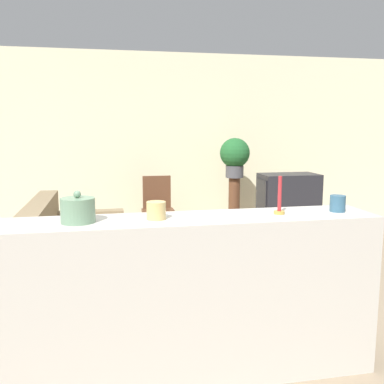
{
  "coord_description": "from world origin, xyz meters",
  "views": [
    {
      "loc": [
        -0.45,
        -3.08,
        1.6
      ],
      "look_at": [
        0.52,
        1.74,
        0.85
      ],
      "focal_mm": 40.0,
      "sensor_mm": 36.0,
      "label": 1
    }
  ],
  "objects": [
    {
      "name": "decorative_bowl",
      "position": [
        -0.62,
        -0.55,
        1.12
      ],
      "size": [
        0.2,
        0.2,
        0.19
      ],
      "color": "gray",
      "rests_on": "foreground_counter"
    },
    {
      "name": "ground_plane",
      "position": [
        0.0,
        0.0,
        0.0
      ],
      "size": [
        14.0,
        14.0,
        0.0
      ],
      "primitive_type": "plane",
      "color": "gray"
    },
    {
      "name": "television",
      "position": [
        1.77,
        1.86,
        0.76
      ],
      "size": [
        0.72,
        0.42,
        0.52
      ],
      "color": "#232328",
      "rests_on": "tv_stand"
    },
    {
      "name": "tv_stand",
      "position": [
        1.78,
        1.86,
        0.25
      ],
      "size": [
        0.92,
        0.54,
        0.51
      ],
      "color": "brown",
      "rests_on": "ground_plane"
    },
    {
      "name": "coffee_tin",
      "position": [
        1.04,
        -0.55,
        1.1
      ],
      "size": [
        0.1,
        0.1,
        0.11
      ],
      "color": "#335B75",
      "rests_on": "foreground_counter"
    },
    {
      "name": "candlestick",
      "position": [
        0.63,
        -0.55,
        1.12
      ],
      "size": [
        0.07,
        0.07,
        0.25
      ],
      "color": "#B7933D",
      "rests_on": "foreground_counter"
    },
    {
      "name": "wall_back",
      "position": [
        0.0,
        3.43,
        1.35
      ],
      "size": [
        9.0,
        0.06,
        2.7
      ],
      "color": "beige",
      "rests_on": "ground_plane"
    },
    {
      "name": "foreground_counter",
      "position": [
        0.0,
        -0.55,
        0.52
      ],
      "size": [
        2.47,
        0.44,
        1.04
      ],
      "color": "beige",
      "rests_on": "ground_plane"
    },
    {
      "name": "plant_stand",
      "position": [
        1.37,
        2.86,
        0.44
      ],
      "size": [
        0.17,
        0.17,
        0.87
      ],
      "color": "brown",
      "rests_on": "ground_plane"
    },
    {
      "name": "potted_plant",
      "position": [
        1.37,
        2.86,
        1.19
      ],
      "size": [
        0.43,
        0.43,
        0.57
      ],
      "color": "#4C4C51",
      "rests_on": "plant_stand"
    },
    {
      "name": "wooden_chair",
      "position": [
        0.24,
        2.76,
        0.51
      ],
      "size": [
        0.44,
        0.44,
        0.92
      ],
      "color": "brown",
      "rests_on": "ground_plane"
    },
    {
      "name": "couch",
      "position": [
        -0.79,
        1.21,
        0.3
      ],
      "size": [
        0.95,
        1.72,
        0.87
      ],
      "color": "#847051",
      "rests_on": "ground_plane"
    },
    {
      "name": "candle_jar",
      "position": [
        -0.16,
        -0.55,
        1.1
      ],
      "size": [
        0.12,
        0.12,
        0.11
      ],
      "color": "tan",
      "rests_on": "foreground_counter"
    }
  ]
}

